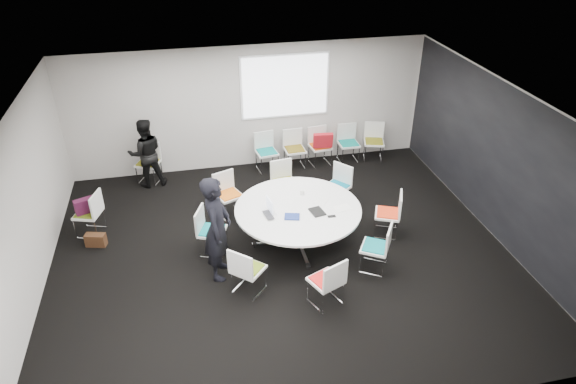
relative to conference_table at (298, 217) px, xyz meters
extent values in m
cube|color=black|center=(-0.35, -0.27, -0.56)|extent=(8.00, 7.00, 0.04)
cube|color=white|center=(-0.35, -0.27, 2.28)|extent=(8.00, 7.00, 0.04)
cube|color=#B6B1AC|center=(-0.35, 3.25, 0.86)|extent=(8.00, 0.04, 2.80)
cube|color=#B6B1AC|center=(-0.35, -3.79, 0.86)|extent=(8.00, 0.04, 2.80)
cube|color=#B6B1AC|center=(-4.37, -0.27, 0.86)|extent=(0.04, 7.00, 2.80)
cube|color=#B6B1AC|center=(3.67, -0.27, 0.86)|extent=(0.04, 7.00, 2.80)
cube|color=black|center=(3.64, -0.27, 0.86)|extent=(0.01, 6.94, 2.74)
cube|color=silver|center=(0.00, 0.00, -0.50)|extent=(0.90, 0.90, 0.08)
cylinder|color=silver|center=(0.00, 0.00, -0.18)|extent=(0.10, 0.10, 0.65)
cylinder|color=white|center=(0.00, 0.00, 0.17)|extent=(2.26, 2.26, 0.04)
cube|color=white|center=(0.45, 3.19, 1.31)|extent=(1.90, 0.03, 1.35)
cube|color=silver|center=(1.68, -0.11, -0.33)|extent=(0.55, 0.55, 0.42)
cube|color=white|center=(1.68, -0.11, -0.10)|extent=(0.59, 0.60, 0.04)
cube|color=red|center=(1.68, -0.11, -0.07)|extent=(0.51, 0.52, 0.03)
cube|color=white|center=(1.87, -0.20, 0.13)|extent=(0.22, 0.44, 0.42)
cube|color=silver|center=(1.04, 1.02, -0.33)|extent=(0.59, 0.59, 0.42)
cube|color=white|center=(1.04, 1.02, -0.10)|extent=(0.63, 0.63, 0.04)
cube|color=#086783|center=(1.04, 1.02, -0.07)|extent=(0.55, 0.55, 0.03)
cube|color=white|center=(1.20, 1.15, 0.13)|extent=(0.31, 0.38, 0.42)
cube|color=silver|center=(0.05, 1.40, -0.33)|extent=(0.48, 0.48, 0.42)
cube|color=white|center=(0.05, 1.40, -0.10)|extent=(0.52, 0.50, 0.04)
cube|color=olive|center=(0.05, 1.40, -0.07)|extent=(0.45, 0.43, 0.03)
cube|color=white|center=(0.02, 1.61, 0.13)|extent=(0.46, 0.10, 0.42)
cube|color=silver|center=(-1.11, 1.16, -0.33)|extent=(0.55, 0.55, 0.42)
cube|color=white|center=(-1.11, 1.16, -0.10)|extent=(0.59, 0.58, 0.04)
cube|color=#CE5F13|center=(-1.11, 1.16, -0.07)|extent=(0.51, 0.50, 0.03)
cube|color=white|center=(-1.19, 1.36, 0.13)|extent=(0.44, 0.21, 0.42)
cube|color=silver|center=(-1.54, 0.01, -0.33)|extent=(0.54, 0.54, 0.42)
cube|color=white|center=(-1.54, 0.01, -0.10)|extent=(0.58, 0.59, 0.04)
cube|color=#087F85|center=(-1.54, 0.01, -0.07)|extent=(0.50, 0.51, 0.03)
cube|color=white|center=(-1.74, 0.09, 0.13)|extent=(0.20, 0.44, 0.42)
cube|color=silver|center=(-1.07, -1.14, -0.33)|extent=(0.59, 0.59, 0.42)
cube|color=white|center=(-1.07, -1.14, -0.10)|extent=(0.64, 0.63, 0.04)
cube|color=olive|center=(-1.07, -1.14, -0.07)|extent=(0.55, 0.55, 0.03)
cube|color=white|center=(-1.21, -1.30, 0.13)|extent=(0.37, 0.33, 0.42)
cube|color=silver|center=(0.05, -1.67, -0.33)|extent=(0.55, 0.55, 0.42)
cube|color=white|center=(0.05, -1.67, -0.10)|extent=(0.60, 0.59, 0.04)
cube|color=red|center=(0.05, -1.67, -0.07)|extent=(0.52, 0.51, 0.03)
cube|color=white|center=(0.14, -1.86, 0.13)|extent=(0.44, 0.22, 0.42)
cube|color=silver|center=(1.09, -1.03, -0.33)|extent=(0.58, 0.58, 0.42)
cube|color=white|center=(1.09, -1.03, -0.10)|extent=(0.62, 0.62, 0.04)
cube|color=#097077|center=(1.09, -1.03, -0.07)|extent=(0.53, 0.54, 0.03)
cube|color=white|center=(1.27, -1.14, 0.13)|extent=(0.27, 0.41, 0.42)
cube|color=silver|center=(-0.05, 2.85, -0.33)|extent=(0.48, 0.48, 0.42)
cube|color=white|center=(-0.05, 2.85, -0.10)|extent=(0.52, 0.50, 0.04)
cube|color=#0B827F|center=(-0.05, 2.85, -0.07)|extent=(0.45, 0.43, 0.03)
cube|color=white|center=(-0.08, 3.06, 0.13)|extent=(0.46, 0.10, 0.42)
cube|color=silver|center=(0.60, 2.85, -0.33)|extent=(0.44, 0.44, 0.42)
cube|color=white|center=(0.60, 2.85, -0.10)|extent=(0.48, 0.46, 0.04)
cube|color=brown|center=(0.60, 2.85, -0.07)|extent=(0.42, 0.40, 0.03)
cube|color=white|center=(0.59, 3.06, 0.13)|extent=(0.46, 0.06, 0.42)
cube|color=silver|center=(1.21, 2.88, -0.33)|extent=(0.47, 0.47, 0.42)
cube|color=white|center=(1.21, 2.88, -0.10)|extent=(0.51, 0.50, 0.04)
cube|color=#DE5211|center=(1.21, 2.88, -0.07)|extent=(0.45, 0.43, 0.03)
cube|color=white|center=(1.18, 3.09, 0.13)|extent=(0.46, 0.10, 0.42)
cube|color=silver|center=(1.90, 2.88, -0.33)|extent=(0.42, 0.42, 0.42)
cube|color=white|center=(1.90, 2.88, -0.10)|extent=(0.46, 0.44, 0.04)
cube|color=#0C8479|center=(1.90, 2.88, -0.07)|extent=(0.40, 0.38, 0.03)
cube|color=white|center=(1.90, 3.09, 0.13)|extent=(0.46, 0.04, 0.42)
cube|color=silver|center=(2.52, 2.85, -0.33)|extent=(0.52, 0.52, 0.42)
cube|color=white|center=(2.52, 2.85, -0.10)|extent=(0.57, 0.55, 0.04)
cube|color=olive|center=(2.52, 2.85, -0.07)|extent=(0.49, 0.48, 0.03)
cube|color=white|center=(2.58, 3.05, 0.13)|extent=(0.45, 0.17, 0.42)
cube|color=silver|center=(-3.74, 1.07, -0.33)|extent=(0.53, 0.53, 0.42)
cube|color=white|center=(-3.74, 1.07, -0.10)|extent=(0.56, 0.57, 0.04)
cube|color=olive|center=(-3.74, 1.07, -0.07)|extent=(0.49, 0.50, 0.03)
cube|color=white|center=(-3.54, 1.01, 0.13)|extent=(0.18, 0.45, 0.42)
cube|color=silver|center=(-2.69, 2.88, -0.33)|extent=(0.55, 0.55, 0.42)
cube|color=white|center=(-2.69, 2.88, -0.10)|extent=(0.60, 0.59, 0.04)
cube|color=olive|center=(-2.69, 2.88, -0.07)|extent=(0.52, 0.51, 0.03)
cube|color=white|center=(-2.60, 3.08, 0.13)|extent=(0.44, 0.22, 0.42)
imported|color=black|center=(-1.48, -0.61, 0.38)|extent=(0.60, 0.76, 1.85)
imported|color=black|center=(-2.69, 2.73, 0.22)|extent=(0.82, 0.68, 1.53)
imported|color=#333338|center=(-0.52, -0.13, 0.20)|extent=(0.25, 0.34, 0.02)
cube|color=silver|center=(-0.51, 0.00, 0.32)|extent=(0.07, 0.30, 0.22)
cube|color=black|center=(0.30, -0.21, 0.20)|extent=(0.27, 0.34, 0.02)
cube|color=navy|center=(-0.17, -0.27, 0.20)|extent=(0.30, 0.26, 0.03)
cube|color=silver|center=(0.47, 0.14, 0.19)|extent=(0.35, 0.37, 0.00)
cube|color=white|center=(0.78, -0.17, 0.19)|extent=(0.34, 0.27, 0.00)
cylinder|color=white|center=(0.18, 0.44, 0.23)|extent=(0.08, 0.08, 0.09)
cube|color=black|center=(0.51, -0.39, 0.19)|extent=(0.14, 0.08, 0.01)
cube|color=#44122E|center=(-3.74, 1.07, 0.08)|extent=(0.42, 0.28, 0.28)
cube|color=#3B2213|center=(-3.62, 0.65, -0.42)|extent=(0.39, 0.25, 0.24)
cube|color=#B11520|center=(1.21, 2.67, 0.16)|extent=(0.45, 0.20, 0.36)
camera|label=1|loc=(-1.80, -7.47, 5.12)|focal=32.00mm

